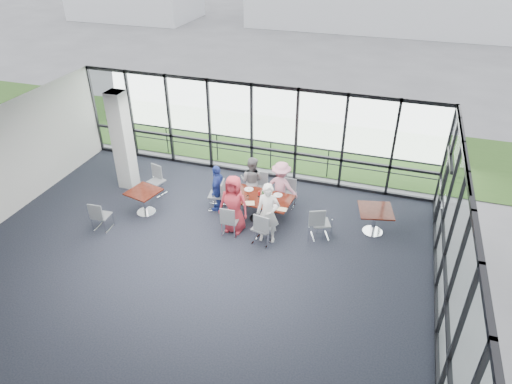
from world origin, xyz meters
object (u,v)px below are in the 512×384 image
(structural_column, at_px, (123,141))
(chair_main_end, at_px, (217,195))
(chair_main_nr, at_px, (262,228))
(chair_main_fl, at_px, (259,189))
(diner_far_left, at_px, (252,181))
(chair_spare_la, at_px, (102,216))
(main_table, at_px, (259,201))
(diner_near_left, at_px, (234,204))
(diner_near_right, at_px, (268,213))
(diner_end, at_px, (218,188))
(chair_spare_r, at_px, (321,223))
(chair_main_nl, at_px, (230,220))
(chair_main_fr, at_px, (288,194))
(side_table_left, at_px, (144,195))
(chair_spare_lb, at_px, (156,181))
(diner_far_right, at_px, (281,187))
(side_table_right, at_px, (375,213))

(structural_column, xyz_separation_m, chair_main_end, (3.30, -0.40, -1.12))
(chair_main_nr, distance_m, chair_main_fl, 2.07)
(diner_far_left, bearing_deg, chair_spare_la, 41.90)
(main_table, relative_size, diner_far_left, 1.24)
(structural_column, bearing_deg, diner_near_left, -17.08)
(diner_near_right, bearing_deg, diner_end, 144.20)
(main_table, distance_m, chair_spare_r, 1.90)
(diner_near_right, height_order, chair_main_nl, diner_near_right)
(chair_main_fr, height_order, chair_spare_r, chair_spare_r)
(chair_main_fr, bearing_deg, chair_spare_r, 136.40)
(diner_near_right, bearing_deg, chair_spare_la, -175.82)
(structural_column, relative_size, side_table_left, 3.15)
(diner_far_left, xyz_separation_m, chair_main_fl, (0.18, 0.13, -0.32))
(diner_far_left, bearing_deg, structural_column, 9.02)
(diner_near_right, bearing_deg, diner_far_left, 113.87)
(chair_spare_r, bearing_deg, chair_main_end, 148.91)
(main_table, bearing_deg, chair_spare_lb, 179.27)
(structural_column, relative_size, diner_far_right, 2.02)
(structural_column, distance_m, chair_spare_r, 6.69)
(chair_main_nl, bearing_deg, diner_far_right, 56.93)
(diner_end, distance_m, chair_spare_lb, 2.22)
(diner_near_right, xyz_separation_m, chair_spare_la, (-4.59, -0.94, -0.43))
(structural_column, relative_size, chair_main_fr, 3.79)
(diner_far_left, height_order, chair_main_nr, diner_far_left)
(side_table_right, bearing_deg, diner_far_left, 173.81)
(chair_main_fl, height_order, chair_main_end, chair_main_end)
(chair_main_nr, distance_m, chair_main_end, 2.15)
(chair_main_end, bearing_deg, chair_main_nr, 47.64)
(diner_near_left, height_order, diner_far_left, diner_near_left)
(chair_main_nr, height_order, chair_main_end, chair_main_nr)
(side_table_left, distance_m, diner_end, 2.17)
(main_table, distance_m, chair_main_end, 1.39)
(diner_far_left, distance_m, chair_spare_la, 4.44)
(chair_spare_la, relative_size, chair_spare_lb, 0.97)
(diner_end, relative_size, chair_main_end, 1.55)
(diner_far_left, relative_size, chair_main_nl, 1.72)
(diner_far_right, xyz_separation_m, chair_spare_lb, (-3.97, -0.35, -0.34))
(side_table_left, bearing_deg, diner_near_left, -0.02)
(side_table_left, relative_size, side_table_right, 0.93)
(diner_near_left, relative_size, chair_spare_r, 1.80)
(chair_main_nl, xyz_separation_m, chair_main_fr, (1.17, 1.87, -0.03))
(chair_spare_r, bearing_deg, diner_far_right, 121.41)
(chair_main_fl, bearing_deg, chair_spare_lb, 8.15)
(diner_near_right, bearing_deg, chair_main_fr, 79.30)
(chair_main_fr, relative_size, chair_main_end, 0.88)
(diner_near_right, xyz_separation_m, chair_spare_r, (1.34, 0.56, -0.39))
(side_table_right, height_order, diner_near_left, diner_near_left)
(structural_column, xyz_separation_m, chair_main_fr, (5.30, 0.39, -1.18))
(diner_end, bearing_deg, chair_main_fl, 124.16)
(main_table, distance_m, chair_spare_lb, 3.54)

